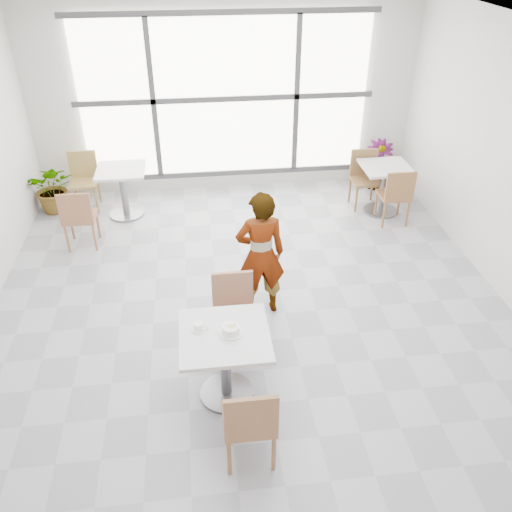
{
  "coord_description": "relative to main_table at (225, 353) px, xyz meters",
  "views": [
    {
      "loc": [
        -0.56,
        -4.73,
        3.86
      ],
      "look_at": [
        0.0,
        -0.3,
        1.0
      ],
      "focal_mm": 37.34,
      "sensor_mm": 36.0,
      "label": 1
    }
  ],
  "objects": [
    {
      "name": "window",
      "position": [
        0.39,
        4.58,
        0.98
      ],
      "size": [
        4.6,
        0.07,
        2.52
      ],
      "color": "white",
      "rests_on": "ground"
    },
    {
      "name": "ceiling",
      "position": [
        0.39,
        1.15,
        2.48
      ],
      "size": [
        7.0,
        7.0,
        0.0
      ],
      "primitive_type": "plane",
      "rotation": [
        3.14,
        0.0,
        0.0
      ],
      "color": "white",
      "rests_on": "ground"
    },
    {
      "name": "bg_table_right",
      "position": [
        2.65,
        3.44,
        -0.04
      ],
      "size": [
        0.7,
        0.7,
        0.75
      ],
      "color": "silver",
      "rests_on": "ground"
    },
    {
      "name": "person",
      "position": [
        0.49,
        1.26,
        0.23
      ],
      "size": [
        0.56,
        0.38,
        1.5
      ],
      "primitive_type": "imported",
      "rotation": [
        0.0,
        0.0,
        3.19
      ],
      "color": "black",
      "rests_on": "ground"
    },
    {
      "name": "oatmeal_bowl",
      "position": [
        0.06,
        0.0,
        0.27
      ],
      "size": [
        0.21,
        0.21,
        0.09
      ],
      "color": "white",
      "rests_on": "main_table"
    },
    {
      "name": "chair_near",
      "position": [
        0.14,
        -0.77,
        -0.02
      ],
      "size": [
        0.42,
        0.42,
        0.87
      ],
      "rotation": [
        0.0,
        0.0,
        3.14
      ],
      "color": "#8C5E3C",
      "rests_on": "ground"
    },
    {
      "name": "plant_left",
      "position": [
        -2.31,
        4.09,
        -0.13
      ],
      "size": [
        0.72,
        0.63,
        0.78
      ],
      "primitive_type": "imported",
      "rotation": [
        0.0,
        0.0,
        -0.03
      ],
      "color": "#458C3C",
      "rests_on": "ground"
    },
    {
      "name": "chair_far",
      "position": [
        0.14,
        0.67,
        -0.02
      ],
      "size": [
        0.42,
        0.42,
        0.87
      ],
      "color": "#9B684C",
      "rests_on": "ground"
    },
    {
      "name": "bg_chair_right_far",
      "position": [
        2.44,
        3.73,
        -0.02
      ],
      "size": [
        0.42,
        0.42,
        0.87
      ],
      "color": "brown",
      "rests_on": "ground"
    },
    {
      "name": "bg_chair_right_near",
      "position": [
        2.69,
        3.03,
        -0.02
      ],
      "size": [
        0.42,
        0.42,
        0.87
      ],
      "rotation": [
        0.0,
        0.0,
        3.14
      ],
      "color": "#8E5F37",
      "rests_on": "ground"
    },
    {
      "name": "wall_back",
      "position": [
        0.39,
        4.65,
        0.98
      ],
      "size": [
        6.0,
        0.0,
        6.0
      ],
      "primitive_type": "plane",
      "rotation": [
        1.57,
        0.0,
        0.0
      ],
      "color": "silver",
      "rests_on": "ground"
    },
    {
      "name": "bg_table_left",
      "position": [
        -1.24,
        3.81,
        -0.04
      ],
      "size": [
        0.7,
        0.7,
        0.75
      ],
      "color": "white",
      "rests_on": "ground"
    },
    {
      "name": "main_table",
      "position": [
        0.0,
        0.0,
        0.0
      ],
      "size": [
        0.8,
        0.8,
        0.75
      ],
      "color": "silver",
      "rests_on": "ground"
    },
    {
      "name": "coffee_cup",
      "position": [
        -0.22,
        0.09,
        0.26
      ],
      "size": [
        0.16,
        0.13,
        0.07
      ],
      "color": "white",
      "rests_on": "main_table"
    },
    {
      "name": "plant_right",
      "position": [
        2.85,
        4.3,
        -0.12
      ],
      "size": [
        0.53,
        0.53,
        0.8
      ],
      "primitive_type": "imported",
      "rotation": [
        0.0,
        0.0,
        -0.19
      ],
      "color": "#3E7C3F",
      "rests_on": "ground"
    },
    {
      "name": "bg_chair_left_near",
      "position": [
        -1.74,
        2.9,
        -0.02
      ],
      "size": [
        0.42,
        0.42,
        0.87
      ],
      "rotation": [
        0.0,
        0.0,
        3.14
      ],
      "color": "#9C6444",
      "rests_on": "ground"
    },
    {
      "name": "bg_chair_left_far",
      "position": [
        -1.86,
        4.19,
        -0.02
      ],
      "size": [
        0.42,
        0.42,
        0.87
      ],
      "color": "#A58848",
      "rests_on": "ground"
    },
    {
      "name": "floor",
      "position": [
        0.39,
        1.15,
        -0.52
      ],
      "size": [
        7.0,
        7.0,
        0.0
      ],
      "primitive_type": "plane",
      "color": "#9E9EA5",
      "rests_on": "ground"
    }
  ]
}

